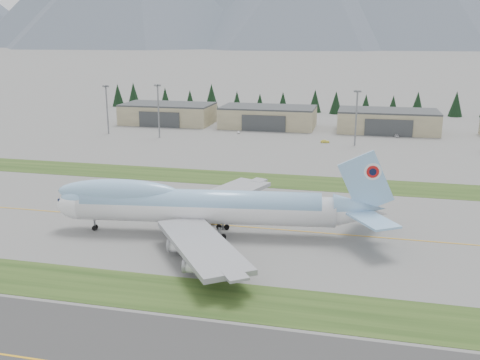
% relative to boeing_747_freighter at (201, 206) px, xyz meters
% --- Properties ---
extents(ground, '(7000.00, 7000.00, 0.00)m').
position_rel_boeing_747_freighter_xyz_m(ground, '(3.14, 6.83, -7.02)').
color(ground, slate).
rests_on(ground, ground).
extents(grass_strip_near, '(400.00, 14.00, 0.08)m').
position_rel_boeing_747_freighter_xyz_m(grass_strip_near, '(3.14, -31.17, -7.02)').
color(grass_strip_near, '#243F16').
rests_on(grass_strip_near, ground).
extents(grass_strip_far, '(400.00, 18.00, 0.08)m').
position_rel_boeing_747_freighter_xyz_m(grass_strip_far, '(3.14, 51.83, -7.02)').
color(grass_strip_far, '#243F16').
rests_on(grass_strip_far, ground).
extents(taxiway_line_main, '(400.00, 0.40, 0.02)m').
position_rel_boeing_747_freighter_xyz_m(taxiway_line_main, '(3.14, 6.83, -7.02)').
color(taxiway_line_main, gold).
rests_on(taxiway_line_main, ground).
extents(boeing_747_freighter, '(81.12, 69.20, 21.29)m').
position_rel_boeing_747_freighter_xyz_m(boeing_747_freighter, '(0.00, 0.00, 0.00)').
color(boeing_747_freighter, white).
rests_on(boeing_747_freighter, ground).
extents(hangar_left, '(48.00, 26.60, 10.80)m').
position_rel_boeing_747_freighter_xyz_m(hangar_left, '(-66.86, 156.73, -1.63)').
color(hangar_left, gray).
rests_on(hangar_left, ground).
extents(hangar_center, '(48.00, 26.60, 10.80)m').
position_rel_boeing_747_freighter_xyz_m(hangar_center, '(-11.86, 156.73, -1.63)').
color(hangar_center, gray).
rests_on(hangar_center, ground).
extents(hangar_right, '(48.00, 26.60, 10.80)m').
position_rel_boeing_747_freighter_xyz_m(hangar_right, '(48.14, 156.73, -1.63)').
color(hangar_right, gray).
rests_on(hangar_right, ground).
extents(floodlight_masts, '(172.05, 7.89, 24.57)m').
position_rel_boeing_747_freighter_xyz_m(floodlight_masts, '(-6.38, 117.94, 9.31)').
color(floodlight_masts, slate).
rests_on(floodlight_masts, ground).
extents(service_vehicle_a, '(2.11, 3.48, 1.11)m').
position_rel_boeing_747_freighter_xyz_m(service_vehicle_a, '(-22.78, 135.75, -7.02)').
color(service_vehicle_a, white).
rests_on(service_vehicle_a, ground).
extents(service_vehicle_b, '(4.06, 2.25, 1.27)m').
position_rel_boeing_747_freighter_xyz_m(service_vehicle_b, '(20.28, 120.92, -7.02)').
color(service_vehicle_b, gold).
rests_on(service_vehicle_b, ground).
extents(service_vehicle_c, '(2.72, 4.88, 1.33)m').
position_rel_boeing_747_freighter_xyz_m(service_vehicle_c, '(52.02, 142.88, -7.02)').
color(service_vehicle_c, '#B6B6BB').
rests_on(service_vehicle_c, ground).
extents(conifer_belt, '(268.37, 15.49, 16.39)m').
position_rel_boeing_747_freighter_xyz_m(conifer_belt, '(6.22, 218.72, 0.20)').
color(conifer_belt, black).
rests_on(conifer_belt, ground).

